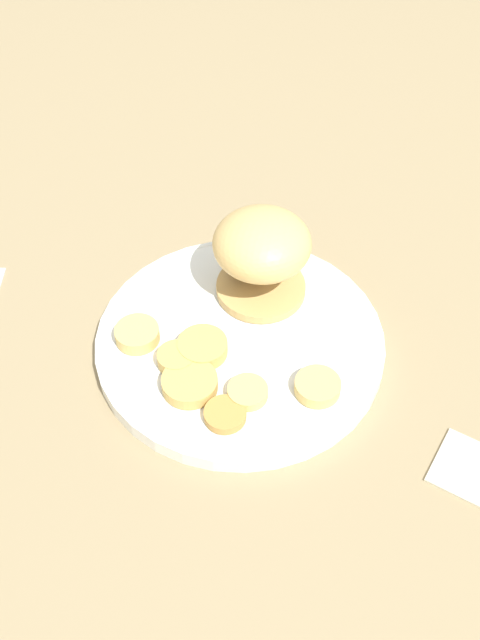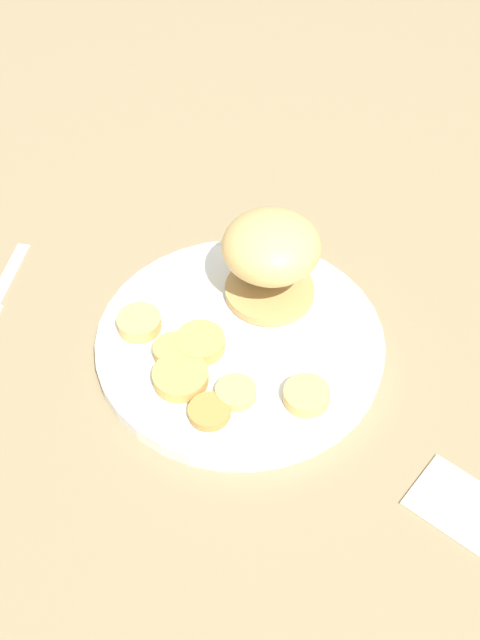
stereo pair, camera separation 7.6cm
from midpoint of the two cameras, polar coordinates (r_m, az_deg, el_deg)
ground_plane at (r=0.79m, az=-2.74°, el=-2.29°), size 4.00×4.00×0.00m
dinner_plate at (r=0.78m, az=-2.77°, el=-1.79°), size 0.30×0.30×0.02m
sandwich at (r=0.78m, az=-1.14°, el=5.15°), size 0.10×0.10×0.10m
potato_round_0 at (r=0.73m, az=2.97°, el=-5.26°), size 0.05×0.05×0.01m
potato_round_1 at (r=0.75m, az=-7.74°, el=-3.09°), size 0.04×0.04×0.01m
potato_round_2 at (r=0.76m, az=-5.73°, el=-2.25°), size 0.05×0.05×0.02m
potato_round_3 at (r=0.72m, az=-2.41°, el=-5.69°), size 0.04×0.04×0.01m
potato_round_4 at (r=0.71m, az=-4.22°, el=-7.37°), size 0.04×0.04×0.01m
potato_round_5 at (r=0.73m, az=-6.82°, el=-4.97°), size 0.06×0.06×0.01m
potato_round_6 at (r=0.78m, az=-10.60°, el=-1.22°), size 0.05×0.05×0.01m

